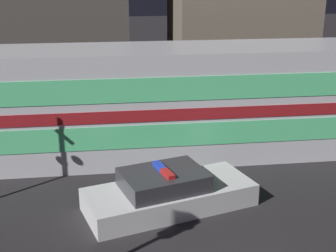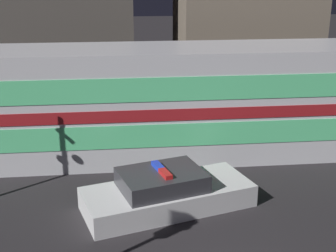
# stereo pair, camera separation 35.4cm
# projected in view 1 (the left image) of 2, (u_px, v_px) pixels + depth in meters

# --- Properties ---
(train) EXTENTS (16.56, 3.00, 3.89)m
(train) POSITION_uv_depth(u_px,v_px,m) (167.00, 102.00, 16.49)
(train) COLOR silver
(train) RESTS_ON ground_plane
(police_car) EXTENTS (5.06, 3.12, 1.24)m
(police_car) POSITION_uv_depth(u_px,v_px,m) (168.00, 193.00, 13.12)
(police_car) COLOR silver
(police_car) RESTS_ON ground_plane
(building_center) EXTENTS (6.59, 4.93, 9.08)m
(building_center) POSITION_uv_depth(u_px,v_px,m) (240.00, 9.00, 23.08)
(building_center) COLOR #726656
(building_center) RESTS_ON ground_plane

